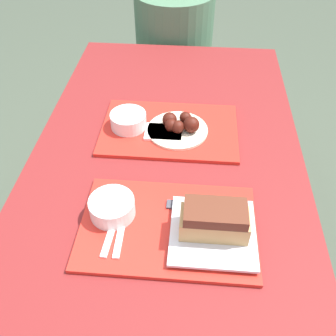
# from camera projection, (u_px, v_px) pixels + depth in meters

# --- Properties ---
(ground_plane) EXTENTS (12.00, 12.00, 0.00)m
(ground_plane) POSITION_uv_depth(u_px,v_px,m) (164.00, 310.00, 1.57)
(ground_plane) COLOR #424C3D
(picnic_table) EXTENTS (0.82, 1.70, 0.77)m
(picnic_table) POSITION_uv_depth(u_px,v_px,m) (163.00, 208.00, 1.11)
(picnic_table) COLOR maroon
(picnic_table) RESTS_ON ground_plane
(picnic_bench_far) EXTENTS (0.78, 0.28, 0.44)m
(picnic_bench_far) POSITION_uv_depth(u_px,v_px,m) (181.00, 95.00, 2.08)
(picnic_bench_far) COLOR maroon
(picnic_bench_far) RESTS_ON ground_plane
(tray_near) EXTENTS (0.44, 0.29, 0.01)m
(tray_near) POSITION_uv_depth(u_px,v_px,m) (168.00, 227.00, 0.93)
(tray_near) COLOR red
(tray_near) RESTS_ON picnic_table
(tray_far) EXTENTS (0.44, 0.29, 0.01)m
(tray_far) POSITION_uv_depth(u_px,v_px,m) (169.00, 129.00, 1.21)
(tray_far) COLOR red
(tray_far) RESTS_ON picnic_table
(bowl_coleslaw_near) EXTENTS (0.11, 0.11, 0.05)m
(bowl_coleslaw_near) POSITION_uv_depth(u_px,v_px,m) (112.00, 206.00, 0.93)
(bowl_coleslaw_near) COLOR white
(bowl_coleslaw_near) RESTS_ON tray_near
(brisket_sandwich_plate) EXTENTS (0.20, 0.20, 0.10)m
(brisket_sandwich_plate) POSITION_uv_depth(u_px,v_px,m) (214.00, 225.00, 0.88)
(brisket_sandwich_plate) COLOR beige
(brisket_sandwich_plate) RESTS_ON tray_near
(plastic_fork_near) EXTENTS (0.03, 0.17, 0.00)m
(plastic_fork_near) POSITION_uv_depth(u_px,v_px,m) (113.00, 228.00, 0.92)
(plastic_fork_near) COLOR white
(plastic_fork_near) RESTS_ON tray_near
(plastic_knife_near) EXTENTS (0.02, 0.17, 0.00)m
(plastic_knife_near) POSITION_uv_depth(u_px,v_px,m) (121.00, 228.00, 0.91)
(plastic_knife_near) COLOR white
(plastic_knife_near) RESTS_ON tray_near
(condiment_packet) EXTENTS (0.04, 0.03, 0.01)m
(condiment_packet) POSITION_uv_depth(u_px,v_px,m) (174.00, 205.00, 0.97)
(condiment_packet) COLOR #3F3F47
(condiment_packet) RESTS_ON tray_near
(bowl_coleslaw_far) EXTENTS (0.11, 0.11, 0.05)m
(bowl_coleslaw_far) POSITION_uv_depth(u_px,v_px,m) (128.00, 120.00, 1.19)
(bowl_coleslaw_far) COLOR white
(bowl_coleslaw_far) RESTS_ON tray_far
(wings_plate_far) EXTENTS (0.19, 0.19, 0.06)m
(wings_plate_far) POSITION_uv_depth(u_px,v_px,m) (179.00, 126.00, 1.18)
(wings_plate_far) COLOR beige
(wings_plate_far) RESTS_ON tray_far
(napkin_far) EXTENTS (0.12, 0.08, 0.01)m
(napkin_far) POSITION_uv_depth(u_px,v_px,m) (164.00, 132.00, 1.18)
(napkin_far) COLOR white
(napkin_far) RESTS_ON tray_far
(person_seated_across) EXTENTS (0.38, 0.38, 0.65)m
(person_seated_across) POSITION_uv_depth(u_px,v_px,m) (174.00, 38.00, 1.85)
(person_seated_across) COLOR #477051
(person_seated_across) RESTS_ON picnic_bench_far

